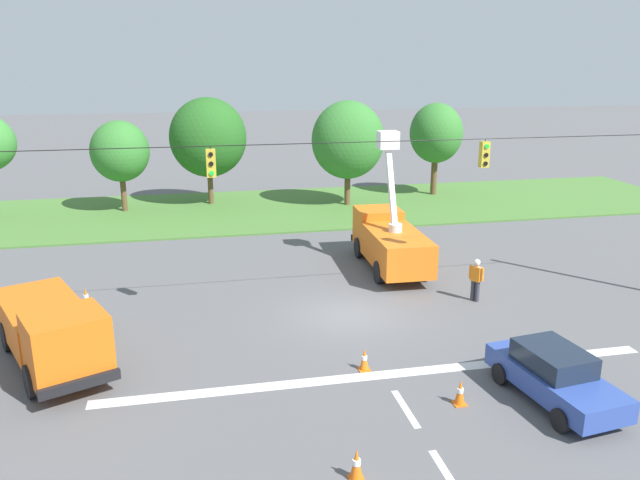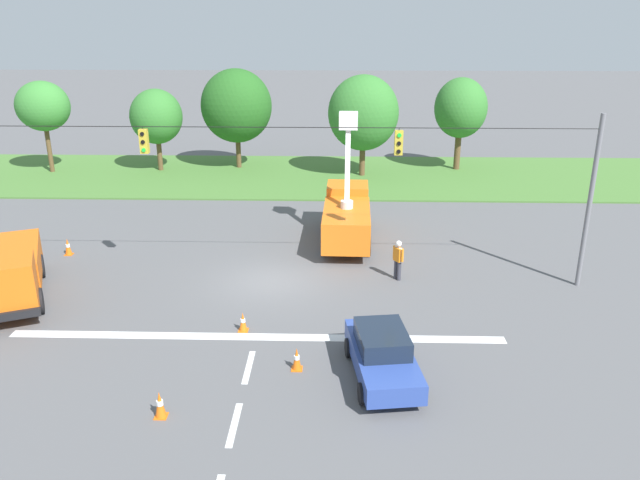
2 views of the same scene
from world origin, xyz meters
name	(u,v)px [view 2 (image 2 of 2)]	position (x,y,z in m)	size (l,w,h in m)	color
ground_plane	(270,281)	(0.00, 0.00, 0.00)	(200.00, 200.00, 0.00)	#565659
grass_verge	(297,176)	(0.00, 18.00, 0.05)	(56.00, 12.00, 0.10)	#477533
lane_markings	(251,359)	(0.00, -6.30, 0.00)	(17.60, 15.25, 0.01)	silver
signal_gantry	(268,185)	(0.04, 0.00, 4.25)	(26.20, 0.33, 7.20)	slate
tree_far_west	(43,106)	(-17.47, 18.53, 4.69)	(3.69, 3.20, 6.42)	brown
tree_west	(156,117)	(-9.86, 19.22, 3.91)	(3.62, 3.73, 5.83)	brown
tree_centre	(236,106)	(-4.35, 20.23, 4.52)	(5.02, 4.61, 7.12)	brown
tree_east	(363,113)	(4.56, 18.11, 4.39)	(4.77, 4.25, 6.94)	brown
tree_far_east	(461,108)	(11.46, 20.10, 4.45)	(3.67, 3.99, 6.57)	brown
utility_truck_bucket_lift	(347,214)	(3.33, 5.13, 1.41)	(2.45, 6.66, 6.30)	orange
utility_truck_support_near	(8,272)	(-10.12, -2.04, 1.21)	(4.71, 6.90, 2.40)	orange
sedan_blue	(382,354)	(4.29, -7.20, 0.79)	(2.35, 4.50, 1.56)	#2D4799
road_worker	(398,258)	(5.45, 0.40, 1.00)	(0.42, 0.55, 1.77)	#383842
traffic_cone_foreground_left	(68,247)	(-9.87, 2.85, 0.41)	(0.36, 0.36, 0.82)	orange
traffic_cone_foreground_right	(160,404)	(-2.15, -9.51, 0.41)	(0.36, 0.36, 0.82)	orange
traffic_cone_mid_left	(297,359)	(1.58, -6.90, 0.38)	(0.36, 0.36, 0.77)	orange
traffic_cone_mid_right	(243,322)	(-0.52, -4.38, 0.36)	(0.36, 0.36, 0.74)	orange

